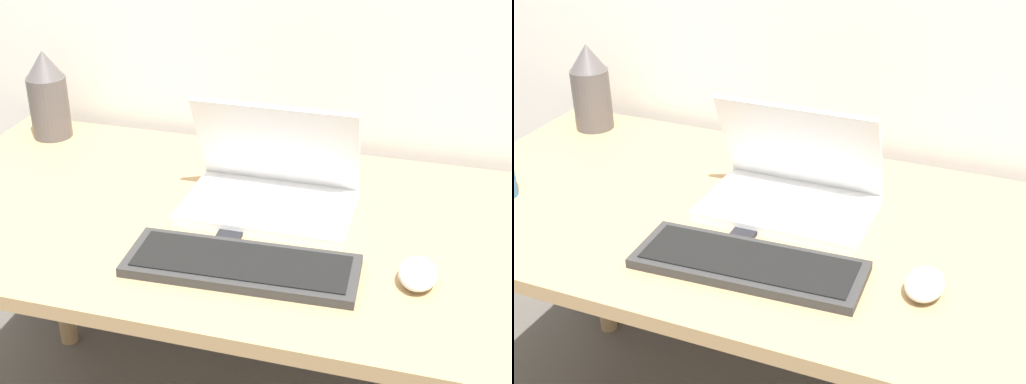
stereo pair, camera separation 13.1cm
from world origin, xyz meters
TOP-DOWN VIEW (x-y plane):
  - desk at (0.00, 0.36)m, footprint 1.29×0.72m
  - laptop at (0.10, 0.43)m, footprint 0.34×0.22m
  - keyboard at (0.11, 0.19)m, footprint 0.42×0.16m
  - mouse at (0.41, 0.23)m, footprint 0.07×0.09m
  - vase at (-0.52, 0.63)m, footprint 0.10×0.10m
  - mp3_player at (0.06, 0.29)m, footprint 0.05×0.05m

SIDE VIEW (x-z plane):
  - desk at x=0.00m, z-range 0.27..0.98m
  - mp3_player at x=0.06m, z-range 0.71..0.72m
  - keyboard at x=0.11m, z-range 0.71..0.73m
  - mouse at x=0.41m, z-range 0.71..0.75m
  - laptop at x=0.10m, z-range 0.65..0.87m
  - vase at x=-0.52m, z-range 0.71..0.92m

